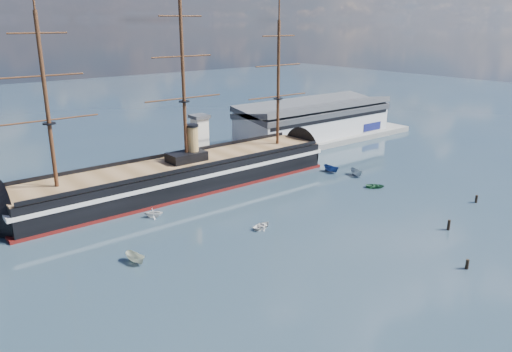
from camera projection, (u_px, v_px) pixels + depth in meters
ground at (261, 201)px, 126.17m from camera, size 600.00×600.00×0.00m
quay at (215, 164)px, 159.03m from camera, size 180.00×18.00×2.00m
warehouse at (314, 119)px, 188.06m from camera, size 63.00×21.00×11.60m
quay_tower at (200, 139)px, 149.72m from camera, size 5.00×5.00×15.00m
warship at (175, 177)px, 132.11m from camera, size 112.95×17.11×53.94m
motorboat_a at (136, 263)px, 94.08m from camera, size 6.44×3.25×2.46m
motorboat_b at (262, 228)px, 110.00m from camera, size 1.96×3.31×1.45m
motorboat_c at (356, 176)px, 146.64m from camera, size 6.74×4.00×2.54m
motorboat_d at (154, 217)px, 115.91m from camera, size 6.12×7.32×2.49m
motorboat_e at (375, 188)px, 136.29m from camera, size 3.13×3.20×1.49m
motorboat_f at (331, 172)px, 150.27m from camera, size 6.51×2.65×2.56m
piling_near_mid at (466, 269)px, 91.84m from camera, size 0.64×0.64×2.61m
piling_near_right at (448, 230)px, 108.87m from camera, size 0.64×0.64×3.06m
piling_far_right at (476, 203)px, 125.13m from camera, size 0.64×0.64×2.69m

